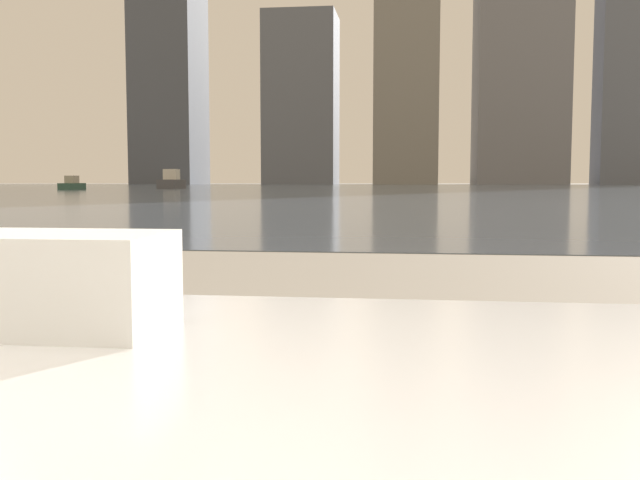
% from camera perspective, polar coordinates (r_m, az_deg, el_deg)
% --- Properties ---
extents(towel_stack, '(0.28, 0.18, 0.12)m').
position_cam_1_polar(towel_stack, '(0.94, -20.75, -3.11)').
color(towel_stack, white).
rests_on(towel_stack, bathtub).
extents(harbor_water, '(180.00, 110.00, 0.01)m').
position_cam_1_polar(harbor_water, '(62.07, 6.96, 4.13)').
color(harbor_water, slate).
rests_on(harbor_water, ground_plane).
extents(harbor_boat_0, '(2.64, 3.73, 1.33)m').
position_cam_1_polar(harbor_boat_0, '(78.52, -11.57, 4.55)').
color(harbor_boat_0, maroon).
rests_on(harbor_boat_0, harbor_water).
extents(harbor_boat_2, '(1.89, 4.41, 1.61)m').
position_cam_1_polar(harbor_boat_2, '(60.45, -11.78, 4.58)').
color(harbor_boat_2, '#4C4C51').
rests_on(harbor_boat_2, harbor_water).
extents(harbor_boat_3, '(1.03, 2.78, 1.03)m').
position_cam_1_polar(harbor_boat_3, '(55.70, -19.22, 4.20)').
color(harbor_boat_3, '#335647').
rests_on(harbor_boat_3, harbor_water).
extents(skyline_tower_1, '(11.72, 10.03, 27.85)m').
position_cam_1_polar(skyline_tower_1, '(120.17, -1.50, 11.13)').
color(skyline_tower_1, slate).
rests_on(skyline_tower_1, ground_plane).
extents(skyline_tower_3, '(13.84, 12.99, 48.06)m').
position_cam_1_polar(skyline_tower_3, '(121.54, 15.75, 15.71)').
color(skyline_tower_3, slate).
rests_on(skyline_tower_3, ground_plane).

